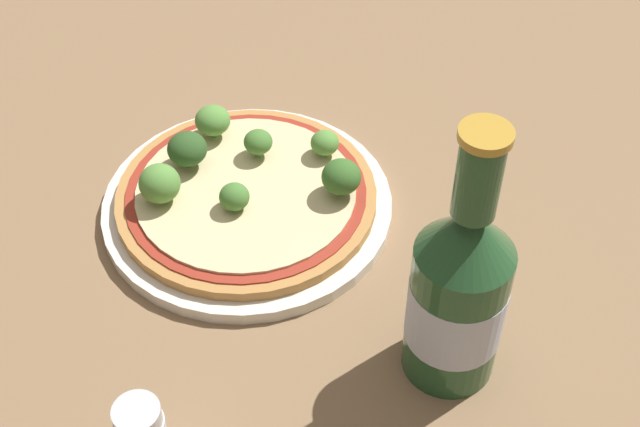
# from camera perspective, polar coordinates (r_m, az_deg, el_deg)

# --- Properties ---
(ground_plane) EXTENTS (3.00, 3.00, 0.00)m
(ground_plane) POSITION_cam_1_polar(r_m,az_deg,el_deg) (0.80, -5.59, 1.44)
(ground_plane) COLOR #846647
(plate) EXTENTS (0.25, 0.25, 0.01)m
(plate) POSITION_cam_1_polar(r_m,az_deg,el_deg) (0.78, -4.65, 0.52)
(plate) COLOR silver
(plate) RESTS_ON ground_plane
(pizza) EXTENTS (0.22, 0.22, 0.01)m
(pizza) POSITION_cam_1_polar(r_m,az_deg,el_deg) (0.77, -4.73, 1.19)
(pizza) COLOR #B77F42
(pizza) RESTS_ON plate
(broccoli_floret_0) EXTENTS (0.03, 0.03, 0.02)m
(broccoli_floret_0) POSITION_cam_1_polar(r_m,az_deg,el_deg) (0.79, 0.31, 4.53)
(broccoli_floret_0) COLOR #6B8E51
(broccoli_floret_0) RESTS_ON pizza
(broccoli_floret_1) EXTENTS (0.03, 0.03, 0.03)m
(broccoli_floret_1) POSITION_cam_1_polar(r_m,az_deg,el_deg) (0.75, -10.23, 1.90)
(broccoli_floret_1) COLOR #6B8E51
(broccoli_floret_1) RESTS_ON pizza
(broccoli_floret_2) EXTENTS (0.03, 0.03, 0.03)m
(broccoli_floret_2) POSITION_cam_1_polar(r_m,az_deg,el_deg) (0.74, 1.37, 2.35)
(broccoli_floret_2) COLOR #6B8E51
(broccoli_floret_2) RESTS_ON pizza
(broccoli_floret_3) EXTENTS (0.03, 0.03, 0.03)m
(broccoli_floret_3) POSITION_cam_1_polar(r_m,az_deg,el_deg) (0.81, -6.89, 5.93)
(broccoli_floret_3) COLOR #6B8E51
(broccoli_floret_3) RESTS_ON pizza
(broccoli_floret_4) EXTENTS (0.03, 0.03, 0.03)m
(broccoli_floret_4) POSITION_cam_1_polar(r_m,az_deg,el_deg) (0.78, -8.43, 4.26)
(broccoli_floret_4) COLOR #6B8E51
(broccoli_floret_4) RESTS_ON pizza
(broccoli_floret_5) EXTENTS (0.03, 0.03, 0.02)m
(broccoli_floret_5) POSITION_cam_1_polar(r_m,az_deg,el_deg) (0.74, -5.51, 1.07)
(broccoli_floret_5) COLOR #6B8E51
(broccoli_floret_5) RESTS_ON pizza
(broccoli_floret_6) EXTENTS (0.03, 0.03, 0.03)m
(broccoli_floret_6) POSITION_cam_1_polar(r_m,az_deg,el_deg) (0.78, -3.98, 4.58)
(broccoli_floret_6) COLOR #6B8E51
(broccoli_floret_6) RESTS_ON pizza
(beer_bottle) EXTENTS (0.07, 0.07, 0.23)m
(beer_bottle) POSITION_cam_1_polar(r_m,az_deg,el_deg) (0.62, 8.86, -4.96)
(beer_bottle) COLOR #234C28
(beer_bottle) RESTS_ON ground_plane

